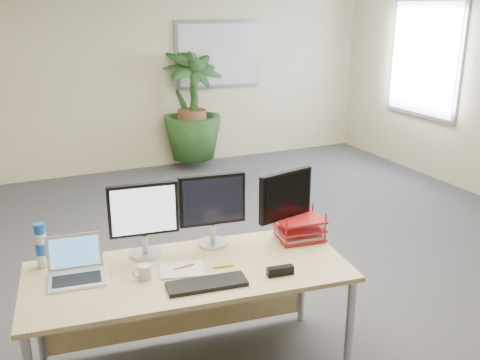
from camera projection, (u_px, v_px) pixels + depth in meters
name	position (u px, v px, depth m)	size (l,w,h in m)	color
floor	(269.00, 302.00, 4.22)	(8.00, 8.00, 0.00)	#404044
back_wall	(136.00, 73.00, 7.26)	(7.00, 0.04, 2.70)	beige
whiteboard	(219.00, 55.00, 7.63)	(1.30, 0.04, 0.95)	#9D9DA1
window	(424.00, 59.00, 7.07)	(0.04, 1.30, 1.55)	#9D9DA1
desk	(186.00, 284.00, 3.32)	(1.98, 1.02, 0.73)	tan
floor_plant	(192.00, 116.00, 7.45)	(0.84, 0.84, 1.50)	#183D16
monitor_left	(144.00, 215.00, 3.27)	(0.43, 0.19, 0.47)	silver
monitor_right	(212.00, 205.00, 3.42)	(0.43, 0.20, 0.48)	silver
monitor_dark	(286.00, 200.00, 3.52)	(0.42, 0.19, 0.47)	silver
laptop	(76.00, 268.00, 3.07)	(0.35, 0.31, 0.23)	white
keyboard	(207.00, 284.00, 2.99)	(0.45, 0.15, 0.02)	black
coffee_mug	(144.00, 272.00, 3.05)	(0.11, 0.08, 0.08)	silver
spiral_notebook	(182.00, 270.00, 3.16)	(0.26, 0.19, 0.01)	silver
orange_pen	(184.00, 267.00, 3.17)	(0.01, 0.01, 0.13)	orange
yellow_highlighter	(223.00, 266.00, 3.20)	(0.02, 0.02, 0.13)	yellow
water_bottle	(42.00, 246.00, 3.17)	(0.07, 0.07, 0.28)	silver
letter_tray	(300.00, 230.00, 3.57)	(0.33, 0.26, 0.14)	#B01519
stapler	(280.00, 271.00, 3.10)	(0.16, 0.04, 0.05)	black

